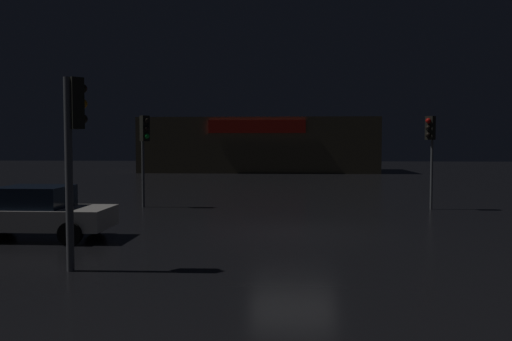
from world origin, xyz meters
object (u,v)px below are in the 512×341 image
object	(u,v)px
store_building	(260,145)
traffic_signal_main	(73,136)
car_near	(35,213)
traffic_signal_opposite	(430,137)
traffic_signal_cross_right	(145,139)

from	to	relation	value
store_building	traffic_signal_main	xyz separation A→B (m)	(-1.77, -38.38, 0.34)
store_building	car_near	xyz separation A→B (m)	(-4.29, -34.96, -1.70)
traffic_signal_opposite	traffic_signal_cross_right	distance (m)	11.37
traffic_signal_opposite	traffic_signal_cross_right	size ratio (longest dim) A/B	0.98
store_building	car_near	bearing A→B (deg)	-97.00
traffic_signal_main	traffic_signal_opposite	bearing A→B (deg)	46.54
store_building	car_near	distance (m)	35.27
traffic_signal_main	car_near	distance (m)	4.71
traffic_signal_opposite	traffic_signal_cross_right	xyz separation A→B (m)	(-11.37, 0.04, -0.05)
traffic_signal_main	car_near	xyz separation A→B (m)	(-2.53, 3.41, -2.05)
store_building	traffic_signal_main	world-z (taller)	store_building
car_near	traffic_signal_cross_right	bearing A→B (deg)	81.18
traffic_signal_cross_right	car_near	size ratio (longest dim) A/B	0.91
traffic_signal_main	traffic_signal_opposite	distance (m)	14.46
traffic_signal_main	traffic_signal_cross_right	size ratio (longest dim) A/B	1.06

